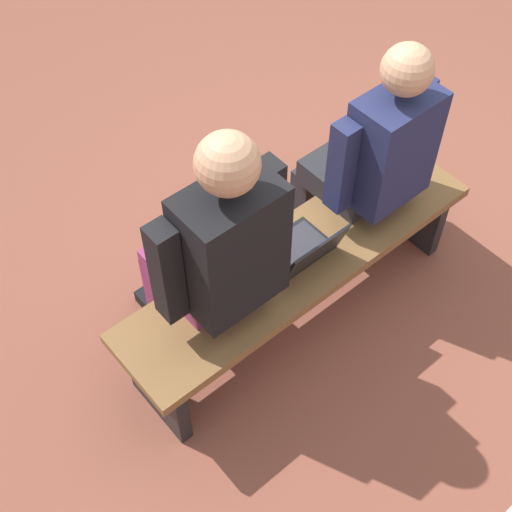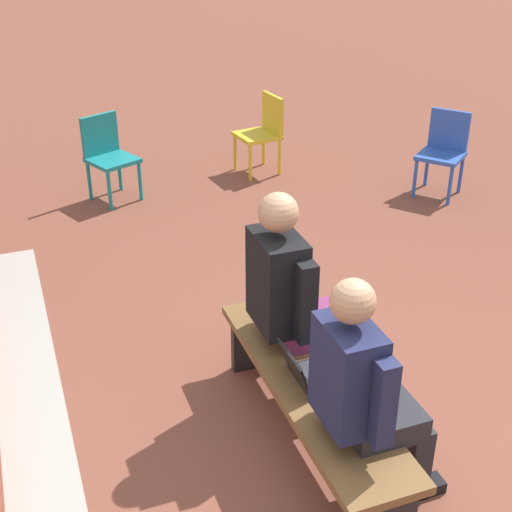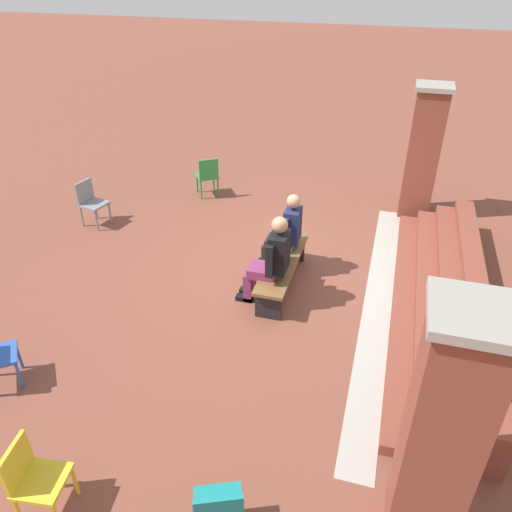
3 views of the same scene
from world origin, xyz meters
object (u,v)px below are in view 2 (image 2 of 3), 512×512
Objects in this scene: person_adult at (295,296)px; plastic_chair_by_pillar at (263,129)px; bench at (310,395)px; plastic_chair_near_bench_left at (108,152)px; plastic_chair_far_right at (444,148)px; person_student at (366,390)px; laptop at (309,373)px.

plastic_chair_by_pillar is at bearing -18.32° from person_adult.
plastic_chair_near_bench_left is at bearing 5.95° from bench.
bench is at bearing 136.34° from plastic_chair_far_right.
plastic_chair_near_bench_left is at bearing 6.19° from person_student.
bench is at bearing 8.28° from person_student.
person_student reaches higher than bench.
laptop is at bearing 9.64° from person_student.
plastic_chair_far_right is 1.00× the size of plastic_chair_near_bench_left.
plastic_chair_by_pillar is (4.57, -1.23, -0.24)m from person_student.
plastic_chair_by_pillar is at bearing -17.50° from bench.
bench is at bearing 170.15° from person_adult.
laptop is (0.47, 0.08, -0.22)m from person_student.
laptop is 0.38× the size of plastic_chair_by_pillar.
person_student is 0.87m from person_adult.
person_adult reaches higher than bench.
person_student is at bearing -171.72° from bench.
plastic_chair_far_right is at bearing -38.77° from person_student.
plastic_chair_by_pillar is at bearing -85.04° from plastic_chair_near_bench_left.
person_student is at bearing 179.76° from person_adult.
person_student is at bearing -170.36° from laptop.
plastic_chair_far_right is 1.00× the size of plastic_chair_by_pillar.
person_adult is 1.67× the size of plastic_chair_far_right.
person_adult is 3.90m from plastic_chair_by_pillar.
plastic_chair_far_right is 3.36m from plastic_chair_near_bench_left.
plastic_chair_far_right is at bearing -43.66° from bench.
laptop is 3.97m from plastic_chair_near_bench_left.
plastic_chair_near_bench_left is (3.55, 0.48, -0.26)m from person_adult.
laptop reaches higher than bench.
laptop is at bearing 168.40° from person_adult.
laptop is 0.38× the size of plastic_chair_near_bench_left.
plastic_chair_by_pillar is at bearing 51.21° from plastic_chair_far_right.
person_student is (-0.46, -0.07, 0.36)m from bench.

